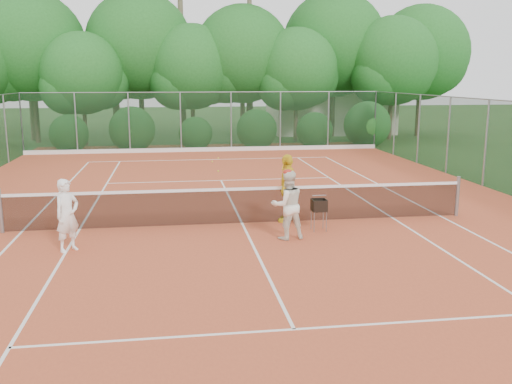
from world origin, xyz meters
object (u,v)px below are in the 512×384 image
player_center_grp (287,205)px  ball_hopper (319,206)px  player_white (67,215)px  player_yellow (287,188)px

player_center_grp → ball_hopper: (0.92, 0.61, -0.20)m
player_white → player_yellow: size_ratio=0.90×
player_white → player_yellow: bearing=-27.3°
player_center_grp → player_yellow: (0.33, 1.61, 0.07)m
player_white → player_center_grp: size_ratio=0.97×
player_white → player_yellow: (5.26, 1.86, 0.09)m
player_white → ball_hopper: 5.92m
player_white → player_yellow: player_yellow is taller
player_white → player_center_grp: 4.94m
player_center_grp → ball_hopper: size_ratio=2.10×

